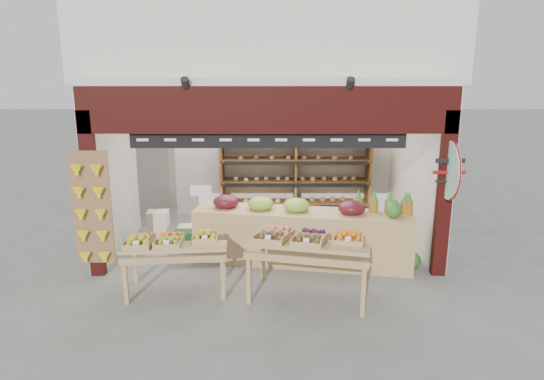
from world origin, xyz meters
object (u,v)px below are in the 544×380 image
at_px(display_table_left, 169,244).
at_px(display_table_right, 305,241).
at_px(cardboard_stack, 170,232).
at_px(mid_counter, 301,235).
at_px(back_shelving, 295,165).
at_px(watermelon_pile, 400,256).
at_px(refrigerator, 158,176).

height_order(display_table_left, display_table_right, display_table_right).
xyz_separation_m(cardboard_stack, mid_counter, (2.42, -0.84, 0.25)).
bearing_deg(mid_counter, back_shelving, 89.92).
bearing_deg(mid_counter, display_table_left, -151.86).
distance_m(cardboard_stack, mid_counter, 2.58).
height_order(mid_counter, display_table_left, mid_counter).
height_order(mid_counter, watermelon_pile, mid_counter).
xyz_separation_m(back_shelving, display_table_left, (-2.02, -3.56, -0.47)).
xyz_separation_m(mid_counter, watermelon_pile, (1.66, -0.15, -0.33)).
bearing_deg(back_shelving, mid_counter, -90.08).
distance_m(back_shelving, refrigerator, 2.98).
height_order(refrigerator, mid_counter, refrigerator).
height_order(back_shelving, cardboard_stack, back_shelving).
xyz_separation_m(mid_counter, display_table_left, (-2.02, -1.08, 0.24)).
bearing_deg(display_table_left, watermelon_pile, 14.25).
distance_m(display_table_left, display_table_right, 2.01).
relative_size(refrigerator, display_table_left, 1.27).
bearing_deg(display_table_right, mid_counter, 89.06).
bearing_deg(mid_counter, refrigerator, 141.43).
distance_m(back_shelving, mid_counter, 2.58).
distance_m(cardboard_stack, display_table_right, 3.23).
bearing_deg(display_table_right, cardboard_stack, 139.14).
relative_size(back_shelving, display_table_right, 1.72).
bearing_deg(watermelon_pile, cardboard_stack, 166.37).
relative_size(back_shelving, mid_counter, 0.86).
bearing_deg(watermelon_pile, display_table_right, -146.97).
distance_m(refrigerator, cardboard_stack, 1.77).
height_order(cardboard_stack, mid_counter, mid_counter).
relative_size(cardboard_stack, watermelon_pile, 1.44).
distance_m(back_shelving, display_table_left, 4.12).
xyz_separation_m(display_table_left, watermelon_pile, (3.68, 0.93, -0.56)).
bearing_deg(refrigerator, display_table_left, -86.00).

